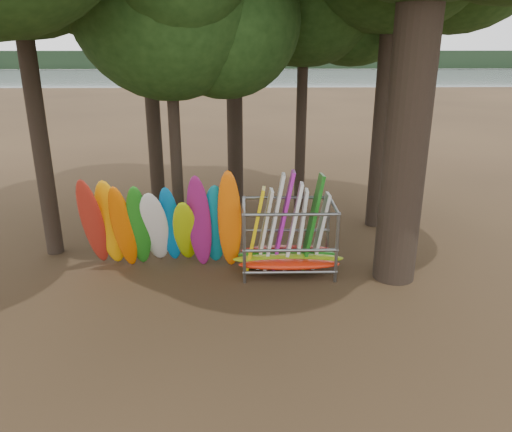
{
  "coord_description": "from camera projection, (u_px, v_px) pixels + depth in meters",
  "views": [
    {
      "loc": [
        0.39,
        -12.36,
        6.29
      ],
      "look_at": [
        0.73,
        1.5,
        1.4
      ],
      "focal_mm": 35.0,
      "sensor_mm": 36.0,
      "label": 1
    }
  ],
  "objects": [
    {
      "name": "storage_rack",
      "position": [
        288.0,
        239.0,
        14.15
      ],
      "size": [
        3.18,
        1.55,
        2.91
      ],
      "color": "slate",
      "rests_on": "ground"
    },
    {
      "name": "far_shore",
      "position": [
        242.0,
        60.0,
        116.76
      ],
      "size": [
        160.0,
        4.0,
        4.0
      ],
      "primitive_type": "cube",
      "color": "black",
      "rests_on": "ground"
    },
    {
      "name": "oak_5",
      "position": [
        168.0,
        0.0,
        13.92
      ],
      "size": [
        6.37,
        6.37,
        10.13
      ],
      "color": "black",
      "rests_on": "ground"
    },
    {
      "name": "lake",
      "position": [
        241.0,
        88.0,
        70.29
      ],
      "size": [
        160.0,
        160.0,
        0.0
      ],
      "primitive_type": "plane",
      "color": "gray",
      "rests_on": "ground"
    },
    {
      "name": "ground",
      "position": [
        231.0,
        282.0,
        13.73
      ],
      "size": [
        120.0,
        120.0,
        0.0
      ],
      "primitive_type": "plane",
      "color": "#47331E",
      "rests_on": "ground"
    },
    {
      "name": "kayak_row",
      "position": [
        162.0,
        225.0,
        14.05
      ],
      "size": [
        4.5,
        1.85,
        3.23
      ],
      "color": "#B0271B",
      "rests_on": "ground"
    }
  ]
}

